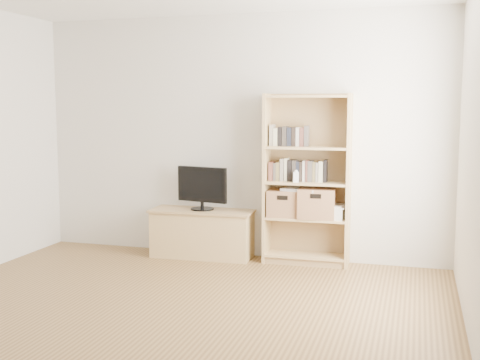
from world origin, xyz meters
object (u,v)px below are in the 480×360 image
at_px(baby_monitor, 296,177).
at_px(tv_stand, 202,234).
at_px(television, 202,189).
at_px(basket_left, 284,203).
at_px(laptop, 301,189).
at_px(bookshelf, 307,180).
at_px(basket_right, 317,203).

bearing_deg(baby_monitor, tv_stand, 162.18).
relative_size(television, basket_left, 1.76).
distance_m(tv_stand, baby_monitor, 1.23).
bearing_deg(laptop, bookshelf, 15.96).
bearing_deg(basket_right, television, 178.10).
distance_m(television, basket_left, 0.91).
xyz_separation_m(basket_left, basket_right, (0.34, 0.01, 0.02)).
xyz_separation_m(bookshelf, basket_left, (-0.23, -0.01, -0.25)).
xyz_separation_m(tv_stand, basket_left, (0.90, 0.04, 0.38)).
bearing_deg(basket_left, television, 178.23).
height_order(tv_stand, television, television).
bearing_deg(basket_right, bookshelf, 174.63).
relative_size(tv_stand, basket_left, 3.23).
relative_size(tv_stand, basket_right, 2.90).
distance_m(tv_stand, basket_right, 1.30).
bearing_deg(television, tv_stand, 0.00).
bearing_deg(baby_monitor, television, 162.18).
bearing_deg(bookshelf, laptop, -174.68).
xyz_separation_m(baby_monitor, basket_right, (0.20, 0.10, -0.27)).
bearing_deg(tv_stand, bookshelf, 0.31).
distance_m(baby_monitor, laptop, 0.17).
xyz_separation_m(tv_stand, baby_monitor, (1.03, -0.05, 0.67)).
bearing_deg(basket_left, tv_stand, 178.23).
relative_size(television, baby_monitor, 5.53).
bearing_deg(tv_stand, baby_monitor, -4.99).
bearing_deg(bookshelf, baby_monitor, -135.00).
xyz_separation_m(bookshelf, television, (-1.13, -0.05, -0.13)).
bearing_deg(bookshelf, basket_left, -178.81).
height_order(television, laptop, television).
xyz_separation_m(television, baby_monitor, (1.03, -0.05, 0.17)).
height_order(bookshelf, basket_left, bookshelf).
relative_size(tv_stand, television, 1.84).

